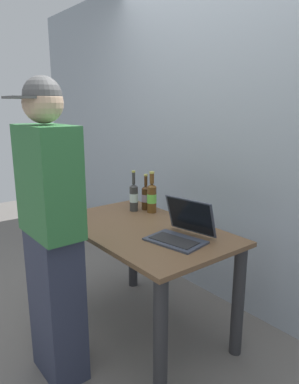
{
  "coord_description": "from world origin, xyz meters",
  "views": [
    {
      "loc": [
        1.74,
        -1.31,
        1.51
      ],
      "look_at": [
        0.07,
        0.0,
        0.99
      ],
      "focal_mm": 33.37,
      "sensor_mm": 36.0,
      "label": 1
    }
  ],
  "objects_px": {
    "person_figure": "(52,235)",
    "laptop": "(182,230)",
    "beer_bottle_dark": "(146,197)",
    "beer_bottle_amber": "(152,197)",
    "beer_bottle_brown": "(134,196)"
  },
  "relations": [
    {
      "from": "person_figure",
      "to": "laptop",
      "type": "bearing_deg",
      "value": 67.64
    },
    {
      "from": "beer_bottle_dark",
      "to": "person_figure",
      "type": "xyz_separation_m",
      "value": [
        0.34,
        -0.89,
        0.0
      ]
    },
    {
      "from": "beer_bottle_amber",
      "to": "laptop",
      "type": "bearing_deg",
      "value": -20.27
    },
    {
      "from": "beer_bottle_brown",
      "to": "beer_bottle_dark",
      "type": "height_order",
      "value": "beer_bottle_brown"
    },
    {
      "from": "beer_bottle_dark",
      "to": "laptop",
      "type": "bearing_deg",
      "value": -18.64
    },
    {
      "from": "beer_bottle_brown",
      "to": "beer_bottle_amber",
      "type": "bearing_deg",
      "value": 35.35
    },
    {
      "from": "laptop",
      "to": "person_figure",
      "type": "bearing_deg",
      "value": -112.36
    },
    {
      "from": "beer_bottle_amber",
      "to": "beer_bottle_dark",
      "type": "height_order",
      "value": "beer_bottle_amber"
    },
    {
      "from": "beer_bottle_brown",
      "to": "person_figure",
      "type": "xyz_separation_m",
      "value": [
        0.36,
        -0.8,
        -0.01
      ]
    },
    {
      "from": "beer_bottle_brown",
      "to": "person_figure",
      "type": "height_order",
      "value": "person_figure"
    },
    {
      "from": "beer_bottle_dark",
      "to": "person_figure",
      "type": "bearing_deg",
      "value": -69.12
    },
    {
      "from": "beer_bottle_amber",
      "to": "person_figure",
      "type": "distance_m",
      "value": 0.91
    },
    {
      "from": "beer_bottle_dark",
      "to": "person_figure",
      "type": "distance_m",
      "value": 0.95
    },
    {
      "from": "beer_bottle_brown",
      "to": "person_figure",
      "type": "bearing_deg",
      "value": -65.39
    },
    {
      "from": "laptop",
      "to": "beer_bottle_brown",
      "type": "height_order",
      "value": "beer_bottle_brown"
    }
  ]
}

